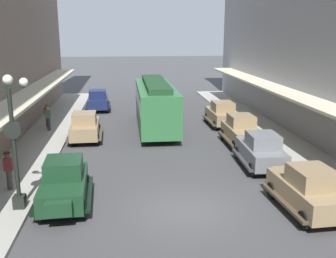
{
  "coord_description": "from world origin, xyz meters",
  "views": [
    {
      "loc": [
        -2.24,
        -13.91,
        6.79
      ],
      "look_at": [
        0.0,
        6.0,
        1.8
      ],
      "focal_mm": 41.76,
      "sensor_mm": 36.0,
      "label": 1
    }
  ],
  "objects_px": {
    "parked_car_5": "(64,182)",
    "pedestrian_1": "(48,118)",
    "parked_car_0": "(261,150)",
    "parked_car_6": "(85,126)",
    "lamp_post_with_clock": "(13,137)",
    "parked_car_1": "(222,113)",
    "parked_car_2": "(242,130)",
    "parked_car_4": "(308,188)",
    "pedestrian_3": "(47,115)",
    "parked_car_3": "(98,100)",
    "streetcar": "(156,103)",
    "pedestrian_2": "(9,170)",
    "fire_hydrant": "(321,176)"
  },
  "relations": [
    {
      "from": "parked_car_3",
      "to": "parked_car_5",
      "type": "distance_m",
      "value": 19.67
    },
    {
      "from": "parked_car_6",
      "to": "lamp_post_with_clock",
      "type": "distance_m",
      "value": 10.54
    },
    {
      "from": "parked_car_4",
      "to": "streetcar",
      "type": "relative_size",
      "value": 0.45
    },
    {
      "from": "parked_car_6",
      "to": "streetcar",
      "type": "height_order",
      "value": "streetcar"
    },
    {
      "from": "parked_car_4",
      "to": "lamp_post_with_clock",
      "type": "distance_m",
      "value": 11.34
    },
    {
      "from": "parked_car_3",
      "to": "parked_car_1",
      "type": "bearing_deg",
      "value": -36.35
    },
    {
      "from": "streetcar",
      "to": "parked_car_1",
      "type": "bearing_deg",
      "value": 5.7
    },
    {
      "from": "parked_car_4",
      "to": "parked_car_6",
      "type": "distance_m",
      "value": 14.89
    },
    {
      "from": "parked_car_0",
      "to": "parked_car_1",
      "type": "bearing_deg",
      "value": 88.38
    },
    {
      "from": "parked_car_2",
      "to": "parked_car_5",
      "type": "relative_size",
      "value": 0.99
    },
    {
      "from": "parked_car_3",
      "to": "lamp_post_with_clock",
      "type": "relative_size",
      "value": 0.83
    },
    {
      "from": "parked_car_5",
      "to": "lamp_post_with_clock",
      "type": "xyz_separation_m",
      "value": [
        -1.65,
        -0.46,
        2.04
      ]
    },
    {
      "from": "streetcar",
      "to": "parked_car_3",
      "type": "bearing_deg",
      "value": 121.21
    },
    {
      "from": "parked_car_5",
      "to": "pedestrian_1",
      "type": "relative_size",
      "value": 2.63
    },
    {
      "from": "pedestrian_2",
      "to": "lamp_post_with_clock",
      "type": "bearing_deg",
      "value": -65.49
    },
    {
      "from": "parked_car_5",
      "to": "fire_hydrant",
      "type": "bearing_deg",
      "value": 2.31
    },
    {
      "from": "parked_car_2",
      "to": "streetcar",
      "type": "height_order",
      "value": "streetcar"
    },
    {
      "from": "parked_car_5",
      "to": "pedestrian_3",
      "type": "xyz_separation_m",
      "value": [
        -3.06,
        13.17,
        0.05
      ]
    },
    {
      "from": "parked_car_6",
      "to": "streetcar",
      "type": "relative_size",
      "value": 0.45
    },
    {
      "from": "parked_car_1",
      "to": "pedestrian_2",
      "type": "height_order",
      "value": "parked_car_1"
    },
    {
      "from": "parked_car_0",
      "to": "streetcar",
      "type": "height_order",
      "value": "streetcar"
    },
    {
      "from": "parked_car_3",
      "to": "lamp_post_with_clock",
      "type": "height_order",
      "value": "lamp_post_with_clock"
    },
    {
      "from": "parked_car_6",
      "to": "parked_car_3",
      "type": "bearing_deg",
      "value": 88.74
    },
    {
      "from": "parked_car_5",
      "to": "parked_car_4",
      "type": "bearing_deg",
      "value": -10.33
    },
    {
      "from": "parked_car_2",
      "to": "streetcar",
      "type": "bearing_deg",
      "value": 136.72
    },
    {
      "from": "parked_car_2",
      "to": "parked_car_4",
      "type": "distance_m",
      "value": 9.26
    },
    {
      "from": "parked_car_3",
      "to": "pedestrian_1",
      "type": "height_order",
      "value": "parked_car_3"
    },
    {
      "from": "streetcar",
      "to": "pedestrian_3",
      "type": "height_order",
      "value": "streetcar"
    },
    {
      "from": "lamp_post_with_clock",
      "to": "fire_hydrant",
      "type": "xyz_separation_m",
      "value": [
        12.75,
        0.91,
        -2.42
      ]
    },
    {
      "from": "parked_car_2",
      "to": "streetcar",
      "type": "distance_m",
      "value": 6.84
    },
    {
      "from": "parked_car_4",
      "to": "pedestrian_2",
      "type": "relative_size",
      "value": 2.59
    },
    {
      "from": "streetcar",
      "to": "lamp_post_with_clock",
      "type": "relative_size",
      "value": 1.86
    },
    {
      "from": "parked_car_0",
      "to": "fire_hydrant",
      "type": "distance_m",
      "value": 3.46
    },
    {
      "from": "parked_car_3",
      "to": "fire_hydrant",
      "type": "height_order",
      "value": "parked_car_3"
    },
    {
      "from": "parked_car_2",
      "to": "parked_car_6",
      "type": "xyz_separation_m",
      "value": [
        -9.68,
        2.21,
        0.0
      ]
    },
    {
      "from": "parked_car_0",
      "to": "parked_car_6",
      "type": "height_order",
      "value": "same"
    },
    {
      "from": "parked_car_0",
      "to": "pedestrian_2",
      "type": "bearing_deg",
      "value": -170.72
    },
    {
      "from": "parked_car_3",
      "to": "pedestrian_3",
      "type": "distance_m",
      "value": 7.24
    },
    {
      "from": "parked_car_6",
      "to": "parked_car_1",
      "type": "bearing_deg",
      "value": 16.78
    },
    {
      "from": "lamp_post_with_clock",
      "to": "pedestrian_2",
      "type": "bearing_deg",
      "value": 114.51
    },
    {
      "from": "parked_car_4",
      "to": "pedestrian_3",
      "type": "distance_m",
      "value": 19.44
    },
    {
      "from": "parked_car_2",
      "to": "lamp_post_with_clock",
      "type": "distance_m",
      "value": 13.97
    },
    {
      "from": "parked_car_3",
      "to": "parked_car_2",
      "type": "bearing_deg",
      "value": -52.03
    },
    {
      "from": "parked_car_1",
      "to": "parked_car_3",
      "type": "height_order",
      "value": "same"
    },
    {
      "from": "parked_car_4",
      "to": "streetcar",
      "type": "distance_m",
      "value": 14.72
    },
    {
      "from": "parked_car_2",
      "to": "pedestrian_3",
      "type": "height_order",
      "value": "parked_car_2"
    },
    {
      "from": "parked_car_4",
      "to": "pedestrian_2",
      "type": "distance_m",
      "value": 12.39
    },
    {
      "from": "parked_car_5",
      "to": "pedestrian_3",
      "type": "relative_size",
      "value": 2.63
    },
    {
      "from": "fire_hydrant",
      "to": "parked_car_2",
      "type": "bearing_deg",
      "value": 101.82
    },
    {
      "from": "parked_car_2",
      "to": "pedestrian_1",
      "type": "height_order",
      "value": "parked_car_2"
    }
  ]
}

